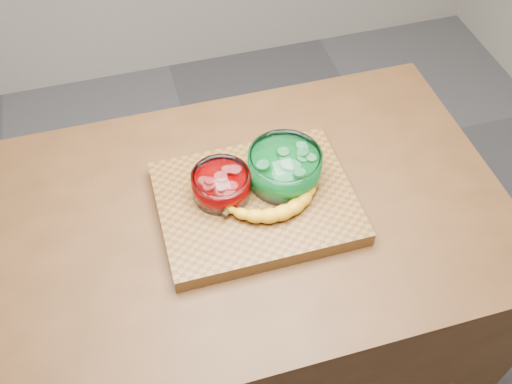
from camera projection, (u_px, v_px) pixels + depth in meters
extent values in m
plane|color=#56565A|center=(256.00, 361.00, 2.05)|extent=(3.50, 3.50, 0.00)
cube|color=#503018|center=(256.00, 300.00, 1.70)|extent=(1.20, 0.80, 0.90)
cube|color=brown|center=(256.00, 203.00, 1.33)|extent=(0.45, 0.35, 0.04)
cylinder|color=white|center=(221.00, 185.00, 1.30)|extent=(0.14, 0.14, 0.06)
cylinder|color=#B20001|center=(221.00, 187.00, 1.31)|extent=(0.11, 0.11, 0.04)
cylinder|color=#E24847|center=(221.00, 179.00, 1.29)|extent=(0.11, 0.11, 0.02)
cylinder|color=white|center=(284.00, 167.00, 1.33)|extent=(0.17, 0.17, 0.08)
cylinder|color=#0E832B|center=(284.00, 171.00, 1.33)|extent=(0.15, 0.15, 0.05)
cylinder|color=#5FCA6E|center=(285.00, 162.00, 1.31)|extent=(0.14, 0.14, 0.02)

